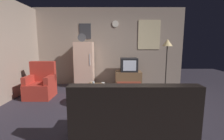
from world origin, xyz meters
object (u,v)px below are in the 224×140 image
at_px(standing_lamp, 168,46).
at_px(mug_ceramic_tan, 91,84).
at_px(armchair, 41,85).
at_px(mug_ceramic_white, 103,84).
at_px(remote_control, 93,84).
at_px(fridge, 85,65).
at_px(crt_tv, 129,65).
at_px(tv_stand, 128,79).
at_px(coffee_table, 95,96).
at_px(couch, 132,122).
at_px(wine_glass, 94,85).

relative_size(standing_lamp, mug_ceramic_tan, 17.67).
xyz_separation_m(standing_lamp, armchair, (-3.67, -0.83, -1.02)).
relative_size(mug_ceramic_white, remote_control, 0.60).
height_order(fridge, crt_tv, fridge).
bearing_deg(fridge, remote_control, -74.11).
relative_size(tv_stand, mug_ceramic_white, 9.33).
relative_size(coffee_table, couch, 0.42).
height_order(crt_tv, mug_ceramic_white, crt_tv).
xyz_separation_m(standing_lamp, mug_ceramic_white, (-1.94, -1.43, -0.85)).
relative_size(coffee_table, wine_glass, 4.80).
bearing_deg(tv_stand, fridge, 175.52).
xyz_separation_m(tv_stand, wine_glass, (-0.95, -1.77, 0.26)).
distance_m(standing_lamp, remote_control, 2.71).
relative_size(standing_lamp, mug_ceramic_white, 17.67).
bearing_deg(mug_ceramic_tan, coffee_table, -41.25).
height_order(standing_lamp, remote_control, standing_lamp).
xyz_separation_m(standing_lamp, remote_control, (-2.21, -1.30, -0.89)).
bearing_deg(armchair, standing_lamp, 12.79).
bearing_deg(couch, fridge, 110.83).
xyz_separation_m(tv_stand, coffee_table, (-0.95, -1.62, -0.04)).
distance_m(crt_tv, mug_ceramic_tan, 1.88).
height_order(wine_glass, remote_control, wine_glass).
distance_m(coffee_table, mug_ceramic_tan, 0.29).
bearing_deg(coffee_table, crt_tv, 59.06).
relative_size(armchair, couch, 0.56).
height_order(tv_stand, armchair, armchair).
xyz_separation_m(mug_ceramic_white, couch, (0.50, -1.48, -0.19)).
xyz_separation_m(crt_tv, coffee_table, (-0.97, -1.61, -0.54)).
bearing_deg(couch, remote_control, 115.36).
relative_size(mug_ceramic_tan, couch, 0.05).
height_order(fridge, mug_ceramic_tan, fridge).
xyz_separation_m(standing_lamp, mug_ceramic_tan, (-2.22, -1.39, -0.85)).
xyz_separation_m(mug_ceramic_white, mug_ceramic_tan, (-0.28, 0.05, 0.00)).
xyz_separation_m(remote_control, couch, (0.76, -1.61, -0.16)).
xyz_separation_m(armchair, couch, (2.23, -2.08, -0.03)).
distance_m(standing_lamp, wine_glass, 2.81).
distance_m(coffee_table, armchair, 1.65).
bearing_deg(standing_lamp, tv_stand, 172.40).
bearing_deg(tv_stand, wine_glass, -118.33).
distance_m(tv_stand, standing_lamp, 1.62).
bearing_deg(wine_glass, mug_ceramic_white, 40.69).
bearing_deg(mug_ceramic_tan, mug_ceramic_white, -9.26).
height_order(remote_control, couch, couch).
distance_m(tv_stand, couch, 3.08).
relative_size(crt_tv, couch, 0.32).
height_order(fridge, mug_ceramic_white, fridge).
bearing_deg(couch, wine_glass, 118.39).
distance_m(tv_stand, wine_glass, 2.03).
relative_size(tv_stand, crt_tv, 1.56).
relative_size(crt_tv, mug_ceramic_white, 6.00).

